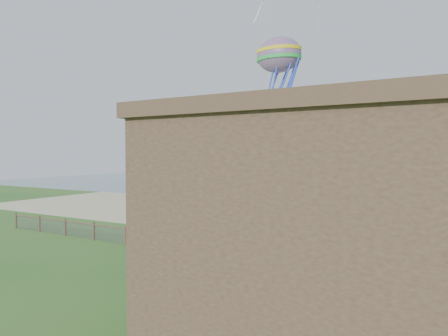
{
  "coord_description": "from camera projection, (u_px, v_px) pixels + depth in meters",
  "views": [
    {
      "loc": [
        12.85,
        -13.71,
        6.07
      ],
      "look_at": [
        0.45,
        8.0,
        5.2
      ],
      "focal_mm": 32.0,
      "sensor_mm": 36.0,
      "label": 1
    }
  ],
  "objects": [
    {
      "name": "octopus_kite",
      "position": [
        279.0,
        80.0,
        30.27
      ],
      "size": [
        4.22,
        3.69,
        7.24
      ],
      "primitive_type": null,
      "rotation": [
        0.0,
        0.0,
        0.42
      ],
      "color": "#DA4722"
    },
    {
      "name": "ocean",
      "position": [
        373.0,
        186.0,
        75.75
      ],
      "size": [
        160.0,
        68.0,
        0.02
      ],
      "primitive_type": "cube",
      "color": "slate",
      "rests_on": "ground"
    },
    {
      "name": "sand_beach",
      "position": [
        293.0,
        218.0,
        37.57
      ],
      "size": [
        72.0,
        20.0,
        0.02
      ],
      "primitive_type": "cube",
      "color": "#C2B58C",
      "rests_on": "ground"
    },
    {
      "name": "picnic_table",
      "position": [
        295.0,
        268.0,
        19.73
      ],
      "size": [
        2.2,
        1.75,
        0.86
      ],
      "primitive_type": null,
      "rotation": [
        0.0,
        0.0,
        0.11
      ],
      "color": "brown",
      "rests_on": "ground"
    },
    {
      "name": "ground",
      "position": [
        130.0,
        285.0,
        18.47
      ],
      "size": [
        160.0,
        160.0,
        0.0
      ],
      "primitive_type": "plane",
      "color": "#285E20",
      "rests_on": "ground"
    },
    {
      "name": "chainlink_fence",
      "position": [
        201.0,
        247.0,
        23.66
      ],
      "size": [
        36.2,
        0.2,
        1.25
      ],
      "primitive_type": null,
      "color": "#503B2D",
      "rests_on": "ground"
    }
  ]
}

